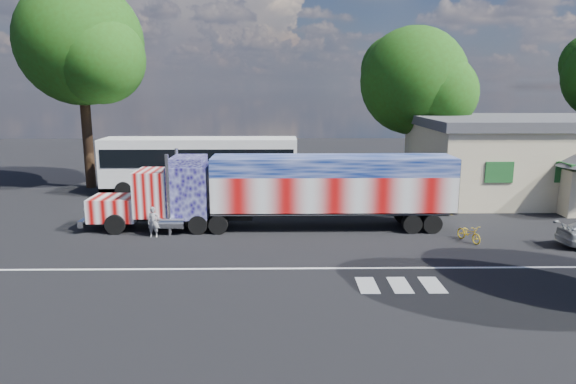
{
  "coord_description": "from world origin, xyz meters",
  "views": [
    {
      "loc": [
        -0.35,
        -22.47,
        7.13
      ],
      "look_at": [
        0.0,
        3.0,
        1.9
      ],
      "focal_mm": 32.0,
      "sensor_mm": 36.0,
      "label": 1
    }
  ],
  "objects_px": {
    "semi_truck": "(287,189)",
    "tree_nw_a": "(82,44)",
    "coach_bus": "(201,165)",
    "bicycle": "(469,233)",
    "tree_ne_a": "(416,82)",
    "woman": "(153,222)"
  },
  "relations": [
    {
      "from": "tree_nw_a",
      "to": "semi_truck",
      "type": "bearing_deg",
      "value": -38.5
    },
    {
      "from": "semi_truck",
      "to": "tree_nw_a",
      "type": "distance_m",
      "value": 19.45
    },
    {
      "from": "bicycle",
      "to": "tree_ne_a",
      "type": "relative_size",
      "value": 0.13
    },
    {
      "from": "tree_ne_a",
      "to": "tree_nw_a",
      "type": "xyz_separation_m",
      "value": [
        -23.54,
        -1.93,
        2.52
      ]
    },
    {
      "from": "coach_bus",
      "to": "bicycle",
      "type": "distance_m",
      "value": 18.24
    },
    {
      "from": "coach_bus",
      "to": "woman",
      "type": "bearing_deg",
      "value": -94.04
    },
    {
      "from": "woman",
      "to": "tree_ne_a",
      "type": "relative_size",
      "value": 0.13
    },
    {
      "from": "bicycle",
      "to": "coach_bus",
      "type": "bearing_deg",
      "value": 120.09
    },
    {
      "from": "tree_ne_a",
      "to": "tree_nw_a",
      "type": "relative_size",
      "value": 0.8
    },
    {
      "from": "woman",
      "to": "tree_nw_a",
      "type": "distance_m",
      "value": 17.32
    },
    {
      "from": "coach_bus",
      "to": "bicycle",
      "type": "xyz_separation_m",
      "value": [
        14.25,
        -11.28,
        -1.55
      ]
    },
    {
      "from": "bicycle",
      "to": "tree_ne_a",
      "type": "bearing_deg",
      "value": 64.25
    },
    {
      "from": "woman",
      "to": "bicycle",
      "type": "height_order",
      "value": "woman"
    },
    {
      "from": "tree_ne_a",
      "to": "semi_truck",
      "type": "bearing_deg",
      "value": -126.66
    },
    {
      "from": "semi_truck",
      "to": "woman",
      "type": "height_order",
      "value": "semi_truck"
    },
    {
      "from": "woman",
      "to": "semi_truck",
      "type": "bearing_deg",
      "value": 12.93
    },
    {
      "from": "semi_truck",
      "to": "tree_ne_a",
      "type": "height_order",
      "value": "tree_ne_a"
    },
    {
      "from": "semi_truck",
      "to": "bicycle",
      "type": "xyz_separation_m",
      "value": [
        8.52,
        -2.47,
        -1.65
      ]
    },
    {
      "from": "semi_truck",
      "to": "woman",
      "type": "distance_m",
      "value": 6.76
    },
    {
      "from": "coach_bus",
      "to": "tree_nw_a",
      "type": "distance_m",
      "value": 11.7
    },
    {
      "from": "tree_nw_a",
      "to": "woman",
      "type": "bearing_deg",
      "value": -59.45
    },
    {
      "from": "semi_truck",
      "to": "tree_nw_a",
      "type": "xyz_separation_m",
      "value": [
        -13.88,
        11.05,
        7.98
      ]
    }
  ]
}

